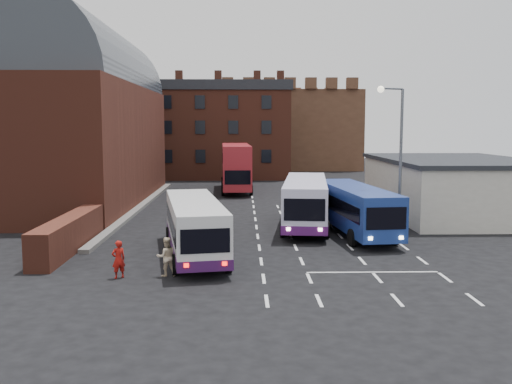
{
  "coord_description": "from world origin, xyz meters",
  "views": [
    {
      "loc": [
        -0.91,
        -28.26,
        6.63
      ],
      "look_at": [
        0.0,
        10.0,
        2.2
      ],
      "focal_mm": 40.0,
      "sensor_mm": 36.0,
      "label": 1
    }
  ],
  "objects_px": {
    "bus_white_inbound": "(306,199)",
    "street_lamp": "(397,147)",
    "pedestrian_red": "(118,259)",
    "bus_blue": "(355,206)",
    "pedestrian_beige": "(166,257)",
    "bus_white_outbound": "(195,223)",
    "bus_red_double": "(236,167)"
  },
  "relations": [
    {
      "from": "bus_blue",
      "to": "pedestrian_beige",
      "type": "xyz_separation_m",
      "value": [
        -10.3,
        -9.59,
        -0.86
      ]
    },
    {
      "from": "bus_blue",
      "to": "pedestrian_beige",
      "type": "bearing_deg",
      "value": 37.01
    },
    {
      "from": "bus_blue",
      "to": "bus_red_double",
      "type": "relative_size",
      "value": 0.92
    },
    {
      "from": "pedestrian_beige",
      "to": "pedestrian_red",
      "type": "bearing_deg",
      "value": -9.06
    },
    {
      "from": "bus_blue",
      "to": "pedestrian_beige",
      "type": "height_order",
      "value": "bus_blue"
    },
    {
      "from": "bus_white_inbound",
      "to": "pedestrian_red",
      "type": "relative_size",
      "value": 7.01
    },
    {
      "from": "pedestrian_beige",
      "to": "bus_white_inbound",
      "type": "bearing_deg",
      "value": -139.18
    },
    {
      "from": "street_lamp",
      "to": "pedestrian_beige",
      "type": "relative_size",
      "value": 5.13
    },
    {
      "from": "street_lamp",
      "to": "pedestrian_red",
      "type": "relative_size",
      "value": 5.35
    },
    {
      "from": "bus_white_outbound",
      "to": "bus_red_double",
      "type": "xyz_separation_m",
      "value": [
        1.8,
        29.27,
        0.84
      ]
    },
    {
      "from": "bus_white_outbound",
      "to": "pedestrian_red",
      "type": "xyz_separation_m",
      "value": [
        -2.97,
        -4.29,
        -0.85
      ]
    },
    {
      "from": "street_lamp",
      "to": "pedestrian_beige",
      "type": "xyz_separation_m",
      "value": [
        -12.61,
        -9.05,
        -4.53
      ]
    },
    {
      "from": "bus_blue",
      "to": "pedestrian_beige",
      "type": "distance_m",
      "value": 14.1
    },
    {
      "from": "street_lamp",
      "to": "pedestrian_beige",
      "type": "height_order",
      "value": "street_lamp"
    },
    {
      "from": "bus_white_inbound",
      "to": "street_lamp",
      "type": "height_order",
      "value": "street_lamp"
    },
    {
      "from": "bus_blue",
      "to": "pedestrian_red",
      "type": "relative_size",
      "value": 6.56
    },
    {
      "from": "bus_blue",
      "to": "bus_red_double",
      "type": "bearing_deg",
      "value": -78.18
    },
    {
      "from": "bus_white_outbound",
      "to": "street_lamp",
      "type": "distance_m",
      "value": 13.26
    },
    {
      "from": "pedestrian_red",
      "to": "street_lamp",
      "type": "bearing_deg",
      "value": -179.96
    },
    {
      "from": "bus_blue",
      "to": "pedestrian_beige",
      "type": "relative_size",
      "value": 6.28
    },
    {
      "from": "bus_white_inbound",
      "to": "pedestrian_beige",
      "type": "bearing_deg",
      "value": 65.32
    },
    {
      "from": "bus_white_outbound",
      "to": "street_lamp",
      "type": "height_order",
      "value": "street_lamp"
    },
    {
      "from": "bus_white_outbound",
      "to": "bus_blue",
      "type": "bearing_deg",
      "value": 21.19
    },
    {
      "from": "street_lamp",
      "to": "pedestrian_red",
      "type": "xyz_separation_m",
      "value": [
        -14.66,
        -9.35,
        -4.57
      ]
    },
    {
      "from": "street_lamp",
      "to": "bus_white_outbound",
      "type": "bearing_deg",
      "value": -156.59
    },
    {
      "from": "bus_blue",
      "to": "bus_red_double",
      "type": "xyz_separation_m",
      "value": [
        -7.58,
        23.66,
        0.79
      ]
    },
    {
      "from": "bus_white_outbound",
      "to": "pedestrian_red",
      "type": "height_order",
      "value": "bus_white_outbound"
    },
    {
      "from": "bus_white_inbound",
      "to": "bus_red_double",
      "type": "bearing_deg",
      "value": -70.17
    },
    {
      "from": "street_lamp",
      "to": "bus_red_double",
      "type": "bearing_deg",
      "value": 112.21
    },
    {
      "from": "bus_white_inbound",
      "to": "street_lamp",
      "type": "distance_m",
      "value": 6.97
    },
    {
      "from": "street_lamp",
      "to": "pedestrian_red",
      "type": "height_order",
      "value": "street_lamp"
    },
    {
      "from": "bus_red_double",
      "to": "pedestrian_red",
      "type": "bearing_deg",
      "value": 79.79
    }
  ]
}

